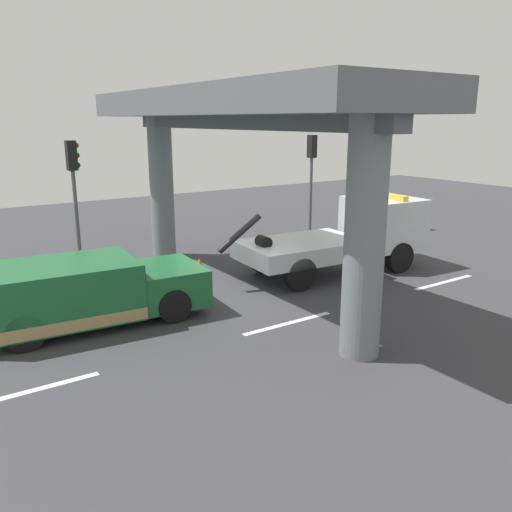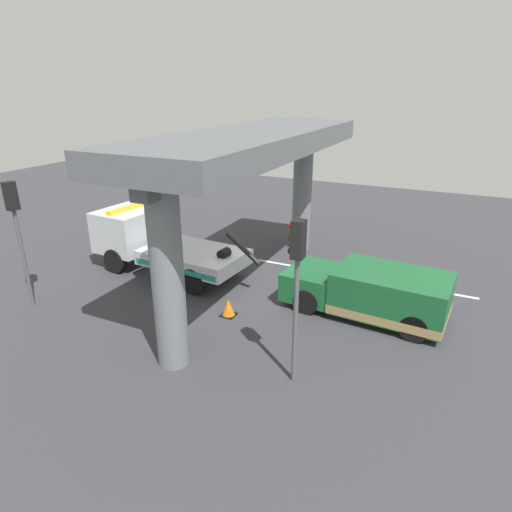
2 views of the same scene
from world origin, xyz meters
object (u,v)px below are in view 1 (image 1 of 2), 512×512
Objects in this scene: tow_truck_white at (351,234)px; traffic_light_mid at (373,157)px; towed_van_green at (86,293)px; traffic_cone_orange at (200,267)px; traffic_light_near at (74,178)px; traffic_light_far at (312,164)px.

tow_truck_white is 1.65× the size of traffic_light_mid.
traffic_light_mid reaches higher than tow_truck_white.
towed_van_green is 14.92m from traffic_light_mid.
traffic_cone_orange is (4.17, 2.07, -0.51)m from towed_van_green.
traffic_light_near reaches higher than towed_van_green.
traffic_light_mid is at bearing 17.00° from towed_van_green.
towed_van_green is at bearing -153.62° from traffic_cone_orange.
tow_truck_white is 1.37× the size of towed_van_green.
towed_van_green is 1.26× the size of traffic_light_far.
towed_van_green is at bearing 179.58° from tow_truck_white.
towed_van_green is 11.65m from traffic_light_far.
traffic_cone_orange is at bearing -35.88° from traffic_light_near.
towed_van_green is 1.26× the size of traffic_light_near.
towed_van_green reaches higher than traffic_cone_orange.
tow_truck_white is at bearing -29.94° from traffic_light_near.
traffic_light_far is 7.41× the size of traffic_cone_orange.
traffic_light_near reaches higher than tow_truck_white.
traffic_light_mid reaches higher than towed_van_green.
tow_truck_white is at bearing -113.75° from traffic_light_far.
tow_truck_white is 8.95m from traffic_light_near.
traffic_light_near is at bearing 144.12° from traffic_cone_orange.
traffic_light_near is 13.00m from traffic_light_mid.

